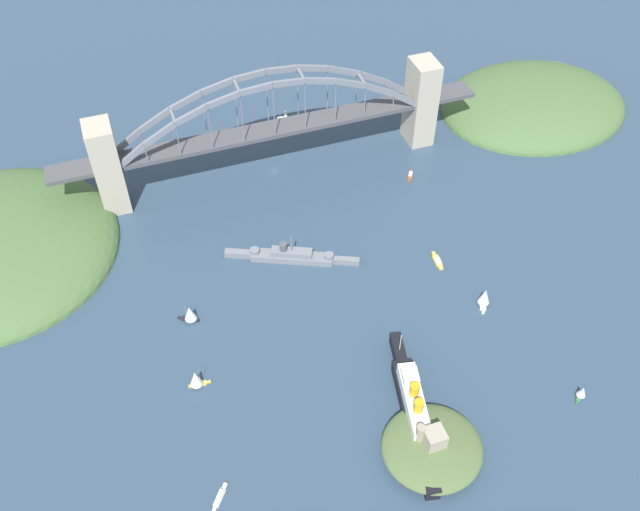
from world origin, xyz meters
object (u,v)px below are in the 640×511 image
Objects in this scene: small_boat_5 at (410,175)px; ocean_liner at (413,407)px; naval_cruiser at (291,256)px; small_boat_4 at (190,313)px; small_boat_1 at (220,497)px; small_boat_3 at (437,261)px; small_boat_6 at (485,297)px; harbor_arch_bridge at (272,130)px; small_boat_0 at (196,379)px; seaplane_taxiing_near_bridge at (284,118)px; fort_island_mid_harbor at (432,447)px; small_boat_2 at (582,392)px.

ocean_liner is at bearing 66.03° from small_boat_5.
small_boat_4 is at bearing 21.18° from naval_cruiser.
small_boat_3 reaches higher than small_boat_1.
harbor_arch_bridge is at bearing -62.95° from small_boat_6.
small_boat_1 is (85.55, 9.12, -5.00)m from ocean_liner.
small_boat_6 is at bearing 164.82° from small_boat_4.
small_boat_1 is at bearing 87.01° from small_boat_0.
harbor_arch_bridge is 21.11× the size of seaplane_taxiing_near_bridge.
fort_island_mid_harbor is at bearing 87.30° from seaplane_taxiing_near_bridge.
small_boat_5 is at bearing -111.50° from fort_island_mid_harbor.
fort_island_mid_harbor is 3.26× the size of small_boat_3.
small_boat_6 is (-8.62, 32.28, 4.54)m from small_boat_3.
small_boat_5 is (-14.61, -65.77, -0.01)m from small_boat_3.
ocean_liner is 1.85× the size of fort_island_mid_harbor.
seaplane_taxiing_near_bridge is at bearing -114.08° from harbor_arch_bridge.
small_boat_3 is (-48.77, -95.14, -3.97)m from fort_island_mid_harbor.
seaplane_taxiing_near_bridge is at bearing -118.39° from small_boat_0.
fort_island_mid_harbor reaches higher than small_boat_0.
small_boat_4 is 139.69m from small_boat_6.
naval_cruiser is 74.63m from small_boat_3.
small_boat_1 is at bearing 6.09° from ocean_liner.
small_boat_3 is at bearing 178.05° from small_boat_4.
small_boat_2 is at bearing 104.71° from seaplane_taxiing_near_bridge.
small_boat_4 is at bearing -15.18° from small_boat_6.
small_boat_6 reaches higher than small_boat_0.
fort_island_mid_harbor is 3.59× the size of seaplane_taxiing_near_bridge.
small_boat_0 is 1.05× the size of small_boat_4.
small_boat_4 reaches higher than small_boat_1.
small_boat_0 reaches higher than small_boat_3.
small_boat_2 is at bearing 177.51° from small_boat_1.
seaplane_taxiing_near_bridge is 241.14m from small_boat_2.
small_boat_6 is at bearing 117.05° from harbor_arch_bridge.
harbor_arch_bridge is 193.73m from fort_island_mid_harbor.
naval_cruiser is 8.53× the size of small_boat_2.
harbor_arch_bridge reaches higher than small_boat_6.
naval_cruiser is (21.37, -102.28, -2.89)m from ocean_liner.
harbor_arch_bridge is 55.12m from seaplane_taxiing_near_bridge.
seaplane_taxiing_near_bridge is 179.48m from small_boat_6.
small_boat_0 is at bearing 60.21° from harbor_arch_bridge.
seaplane_taxiing_near_bridge is 1.07× the size of small_boat_4.
fort_island_mid_harbor is at bearing 127.90° from small_boat_4.
seaplane_taxiing_near_bridge is (-32.24, -114.98, -0.94)m from naval_cruiser.
small_boat_0 is (61.41, 58.29, 2.39)m from naval_cruiser.
naval_cruiser is 5.08× the size of small_boat_3.
harbor_arch_bridge is at bearing -59.39° from small_boat_3.
harbor_arch_bridge is 207.18m from small_boat_2.
small_boat_2 is (-80.95, 189.08, -24.86)m from harbor_arch_bridge.
small_boat_6 is (-142.67, -52.99, 4.59)m from small_boat_1.
small_boat_3 is 126.34m from small_boat_4.
harbor_arch_bridge is 19.19× the size of small_boat_3.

